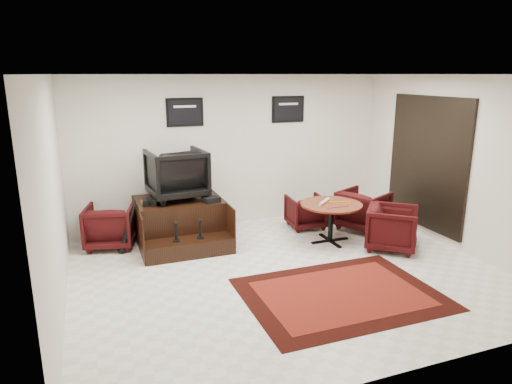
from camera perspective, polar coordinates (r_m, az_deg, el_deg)
ground at (r=6.77m, az=3.91°, el=-9.98°), size 6.00×6.00×0.00m
room_shell at (r=6.53m, az=7.01°, el=5.45°), size 6.02×5.02×2.81m
area_rug at (r=6.23m, az=10.54°, el=-12.40°), size 2.52×1.89×0.01m
shine_podium at (r=7.89m, az=-9.45°, el=-3.84°), size 1.44×1.48×0.74m
shine_chair at (r=7.81m, az=-9.93°, el=2.55°), size 0.99×0.93×0.94m
shoes_pair at (r=7.62m, az=-13.17°, el=-1.17°), size 0.24×0.29×0.10m
polish_kit at (r=7.58m, az=-5.54°, el=-0.98°), size 0.29×0.24×0.09m
umbrella_black at (r=7.59m, az=-15.65°, el=-4.18°), size 0.33×0.12×0.88m
umbrella_hooked at (r=7.78m, az=-15.66°, el=-4.10°), size 0.29×0.11×0.78m
armchair_side at (r=7.96m, az=-17.77°, el=-3.81°), size 0.91×0.88×0.79m
meeting_table at (r=7.84m, az=9.39°, el=-2.04°), size 1.04×1.04×0.68m
table_chair_back at (r=8.59m, az=6.24°, el=-2.26°), size 0.70×0.66×0.67m
table_chair_window at (r=8.66m, az=13.24°, el=-1.95°), size 1.00×1.03×0.81m
table_chair_corner at (r=7.80m, az=16.67°, el=-4.09°), size 1.05×1.05×0.79m
paper_roll at (r=7.83m, az=8.54°, el=-1.18°), size 0.35×0.32×0.05m
table_clutter at (r=7.81m, az=10.26°, el=-1.45°), size 0.56×0.37×0.01m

